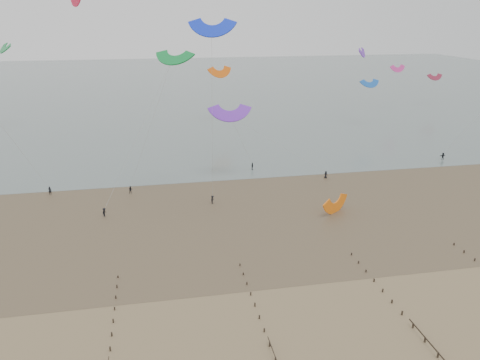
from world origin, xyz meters
name	(u,v)px	position (x,y,z in m)	size (l,w,h in m)	color
ground	(227,317)	(0.00, 0.00, 0.00)	(500.00, 500.00, 0.00)	brown
sea_and_shore	(177,211)	(-4.08, 34.40, 0.01)	(500.00, 665.00, 0.03)	#475654
kitesurfer_lead	(50,190)	(-29.87, 48.37, 0.90)	(0.65, 0.43, 1.79)	black
kitesurfers	(273,179)	(18.14, 46.87, 0.86)	(132.31, 23.01, 1.83)	black
grounded_kite	(335,212)	(25.70, 28.30, 0.00)	(6.49, 3.40, 4.94)	orange
kites_airborne	(114,59)	(-17.25, 90.80, 23.66)	(243.60, 128.07, 38.33)	#13947A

